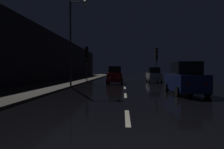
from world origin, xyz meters
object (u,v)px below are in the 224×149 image
Objects in this scene: car_parked_right_far at (154,75)px; car_parked_right_near at (185,79)px; traffic_light_far_right at (156,57)px; car_approaching_headlights at (115,75)px; streetlamp_overhead at (75,31)px; traffic_light_far_left at (87,57)px.

car_parked_right_far is 0.93× the size of car_parked_right_near.
traffic_light_far_right reaches higher than car_approaching_headlights.
streetlamp_overhead is 8.02m from car_approaching_headlights.
traffic_light_far_right is 0.61× the size of streetlamp_overhead.
traffic_light_far_right is 1.16× the size of car_parked_right_near.
car_parked_right_far is (8.68, 8.82, -4.34)m from streetlamp_overhead.
traffic_light_far_left is at bearing 103.58° from car_parked_right_far.
streetlamp_overhead reaches higher than car_approaching_headlights.
car_parked_right_near is (-0.80, -15.42, -2.62)m from traffic_light_far_right.
car_approaching_headlights is (3.47, 5.81, -4.30)m from streetlamp_overhead.
traffic_light_far_left reaches higher than car_approaching_headlights.
traffic_light_far_right is 3.70m from car_parked_right_far.
streetlamp_overhead is at bearing -46.13° from traffic_light_far_right.
streetlamp_overhead is (-9.48, -11.22, 1.65)m from traffic_light_far_right.
car_parked_right_far is (8.91, 2.15, -2.43)m from traffic_light_far_left.
traffic_light_far_left is 14.25m from car_parked_right_near.
traffic_light_far_left is at bearing 91.95° from streetlamp_overhead.
car_parked_right_near reaches higher than car_parked_right_far.
car_approaching_headlights is at bearing 59.17° from streetlamp_overhead.
streetlamp_overhead is (0.23, -6.67, 1.91)m from traffic_light_far_left.
car_parked_right_near is at bearing -180.00° from car_parked_right_far.
streetlamp_overhead reaches higher than car_parked_right_far.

